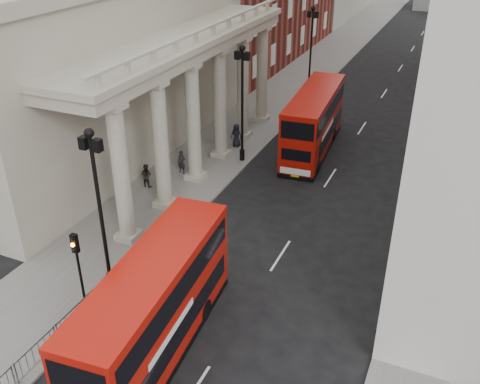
% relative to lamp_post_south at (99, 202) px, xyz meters
% --- Properties ---
extents(ground, '(260.00, 260.00, 0.00)m').
position_rel_lamp_post_south_xyz_m(ground, '(0.60, -4.00, -4.91)').
color(ground, black).
rests_on(ground, ground).
extents(sidewalk_west, '(6.00, 140.00, 0.12)m').
position_rel_lamp_post_south_xyz_m(sidewalk_west, '(-2.40, 26.00, -4.85)').
color(sidewalk_west, slate).
rests_on(sidewalk_west, ground).
extents(sidewalk_east, '(3.00, 140.00, 0.12)m').
position_rel_lamp_post_south_xyz_m(sidewalk_east, '(14.10, 26.00, -4.85)').
color(sidewalk_east, slate).
rests_on(sidewalk_east, ground).
extents(kerb, '(0.20, 140.00, 0.14)m').
position_rel_lamp_post_south_xyz_m(kerb, '(0.55, 26.00, -4.84)').
color(kerb, slate).
rests_on(kerb, ground).
extents(portico_building, '(9.00, 28.00, 12.00)m').
position_rel_lamp_post_south_xyz_m(portico_building, '(-9.90, 14.00, 1.09)').
color(portico_building, gray).
rests_on(portico_building, ground).
extents(lamp_post_south, '(1.05, 0.44, 8.32)m').
position_rel_lamp_post_south_xyz_m(lamp_post_south, '(0.00, 0.00, 0.00)').
color(lamp_post_south, black).
rests_on(lamp_post_south, sidewalk_west).
extents(lamp_post_mid, '(1.05, 0.44, 8.32)m').
position_rel_lamp_post_south_xyz_m(lamp_post_mid, '(0.00, 16.00, 0.00)').
color(lamp_post_mid, black).
rests_on(lamp_post_mid, sidewalk_west).
extents(lamp_post_north, '(1.05, 0.44, 8.32)m').
position_rel_lamp_post_south_xyz_m(lamp_post_north, '(0.00, 32.00, 0.00)').
color(lamp_post_north, black).
rests_on(lamp_post_north, sidewalk_west).
extents(traffic_light, '(0.28, 0.33, 4.30)m').
position_rel_lamp_post_south_xyz_m(traffic_light, '(0.10, -2.02, -1.80)').
color(traffic_light, black).
rests_on(traffic_light, sidewalk_west).
extents(crowd_barriers, '(0.50, 18.75, 1.10)m').
position_rel_lamp_post_south_xyz_m(crowd_barriers, '(0.25, -1.77, -4.24)').
color(crowd_barriers, gray).
rests_on(crowd_barriers, sidewalk_west).
extents(bus_near, '(3.35, 10.49, 4.45)m').
position_rel_lamp_post_south_xyz_m(bus_near, '(4.21, -2.49, -2.58)').
color(bus_near, '#B41108').
rests_on(bus_near, ground).
extents(bus_far, '(3.36, 10.75, 4.57)m').
position_rel_lamp_post_south_xyz_m(bus_far, '(4.08, 19.92, -2.52)').
color(bus_far, '#A71007').
rests_on(bus_far, ground).
extents(pedestrian_a, '(0.59, 0.39, 1.60)m').
position_rel_lamp_post_south_xyz_m(pedestrian_a, '(-2.99, 12.41, -3.99)').
color(pedestrian_a, black).
rests_on(pedestrian_a, sidewalk_west).
extents(pedestrian_b, '(0.80, 0.64, 1.58)m').
position_rel_lamp_post_south_xyz_m(pedestrian_b, '(-4.13, 9.73, -4.00)').
color(pedestrian_b, black).
rests_on(pedestrian_b, sidewalk_west).
extents(pedestrian_c, '(0.88, 0.58, 1.79)m').
position_rel_lamp_post_south_xyz_m(pedestrian_c, '(-1.39, 18.09, -3.90)').
color(pedestrian_c, black).
rests_on(pedestrian_c, sidewalk_west).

